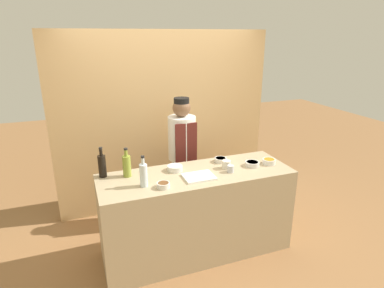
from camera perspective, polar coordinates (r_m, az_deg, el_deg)
name	(u,v)px	position (r m, az deg, el deg)	size (l,w,h in m)	color
ground_plane	(196,249)	(3.87, 0.76, -18.24)	(14.00, 14.00, 0.00)	olive
cabinet_wall	(164,122)	(4.41, -5.00, 3.90)	(2.92, 0.18, 2.40)	tan
counter	(196,213)	(3.60, 0.79, -12.17)	(2.05, 0.70, 0.96)	tan
sauce_bowl_red	(175,168)	(3.43, -3.06, -4.25)	(0.16, 0.16, 0.06)	silver
sauce_bowl_white	(221,160)	(3.67, 5.11, -2.80)	(0.14, 0.14, 0.05)	silver
sauce_bowl_orange	(269,161)	(3.71, 13.52, -2.99)	(0.15, 0.15, 0.06)	silver
sauce_bowl_brown	(163,185)	(3.08, -5.12, -7.26)	(0.13, 0.13, 0.05)	silver
sauce_bowl_green	(252,164)	(3.61, 10.67, -3.44)	(0.16, 0.16, 0.05)	silver
cutting_board	(199,177)	(3.28, 1.23, -5.83)	(0.31, 0.24, 0.02)	white
bottle_clear	(144,175)	(3.09, -8.61, -5.39)	(0.08, 0.08, 0.31)	silver
bottle_oil	(127,165)	(3.33, -11.52, -3.75)	(0.08, 0.08, 0.31)	olive
bottle_soy	(102,165)	(3.38, -15.69, -3.67)	(0.08, 0.08, 0.32)	black
cup_steel	(231,169)	(3.42, 6.86, -4.39)	(0.07, 0.07, 0.08)	#B7B7BC
cup_cream	(226,164)	(3.50, 6.11, -3.64)	(0.09, 0.09, 0.09)	silver
chef_center	(182,155)	(4.07, -1.77, -2.04)	(0.34, 0.34, 1.62)	#28282D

